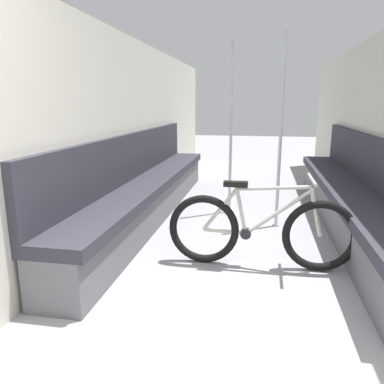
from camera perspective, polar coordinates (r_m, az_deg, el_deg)
wall_left at (r=4.45m, az=-10.70°, el=9.24°), size 0.10×9.31×2.13m
bench_seat_row_left at (r=4.58m, az=-6.71°, el=0.19°), size 0.49×4.55×1.03m
bench_seat_row_right at (r=4.50m, az=22.89°, el=-1.06°), size 0.49×4.55×1.03m
bicycle at (r=3.22m, az=10.33°, el=-5.80°), size 1.58×0.46×0.79m
grab_pole_near at (r=4.68m, az=5.97°, el=9.13°), size 0.08×0.08×2.11m
grab_pole_far at (r=4.20m, az=13.36°, el=8.35°), size 0.08×0.08×2.11m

